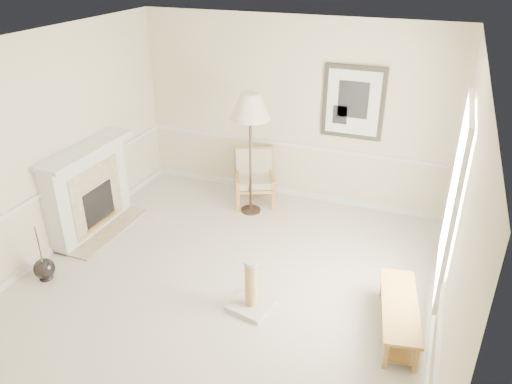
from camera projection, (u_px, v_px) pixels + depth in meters
ground at (221, 287)px, 6.17m from camera, size 5.50×5.50×0.00m
room at (231, 146)px, 5.35m from camera, size 5.04×5.54×2.92m
fireplace at (89, 190)px, 7.14m from camera, size 0.64×1.64×1.31m
floor_vase at (44, 269)px, 6.27m from camera, size 0.26×0.26×0.77m
armchair at (254, 174)px, 8.09m from camera, size 0.86×0.88×0.84m
floor_lamp at (250, 110)px, 7.17m from camera, size 0.71×0.71×1.90m
bench at (399, 313)px, 5.38m from camera, size 0.59×1.31×0.36m
scratching_post at (251, 293)px, 5.74m from camera, size 0.53×0.53×0.65m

